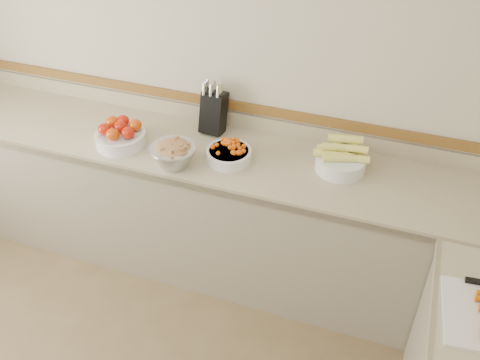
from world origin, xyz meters
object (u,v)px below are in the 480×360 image
(knife_block, at_px, (213,111))
(cherry_tomato_bowl, at_px, (229,153))
(corn_bowl, at_px, (341,159))
(tomato_bowl, at_px, (120,135))
(rhubarb_bowl, at_px, (173,154))

(knife_block, bearing_deg, cherry_tomato_bowl, -53.49)
(cherry_tomato_bowl, height_order, corn_bowl, corn_bowl)
(tomato_bowl, height_order, corn_bowl, corn_bowl)
(cherry_tomato_bowl, xyz_separation_m, rhubarb_bowl, (-0.27, -0.15, 0.03))
(cherry_tomato_bowl, bearing_deg, tomato_bowl, -174.88)
(knife_block, bearing_deg, tomato_bowl, -144.94)
(cherry_tomato_bowl, bearing_deg, corn_bowl, 11.37)
(rhubarb_bowl, bearing_deg, corn_bowl, 16.99)
(corn_bowl, relative_size, rhubarb_bowl, 1.19)
(knife_block, distance_m, rhubarb_bowl, 0.43)
(knife_block, height_order, corn_bowl, knife_block)
(tomato_bowl, distance_m, corn_bowl, 1.30)
(tomato_bowl, bearing_deg, rhubarb_bowl, -12.88)
(corn_bowl, bearing_deg, rhubarb_bowl, -163.01)
(tomato_bowl, relative_size, cherry_tomato_bowl, 1.15)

